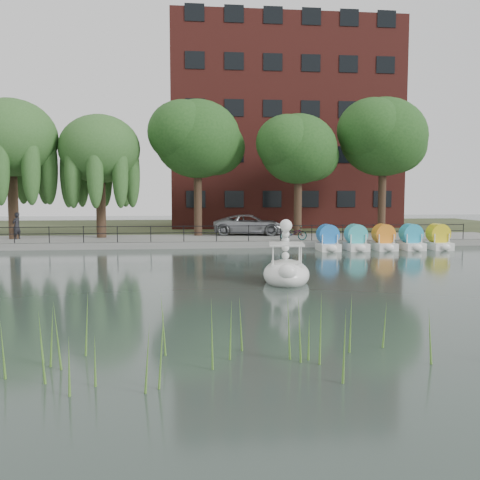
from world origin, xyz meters
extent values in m
plane|color=#3E4B45|center=(0.00, 0.00, 0.00)|extent=(120.00, 120.00, 0.00)
cube|color=gray|center=(0.00, 16.00, 0.20)|extent=(40.00, 6.00, 0.40)
cube|color=gray|center=(0.00, 13.05, 0.20)|extent=(40.00, 0.25, 0.40)
cube|color=#47512D|center=(0.00, 30.00, 0.18)|extent=(60.00, 22.00, 0.36)
cylinder|color=black|center=(0.00, 13.25, 1.35)|extent=(32.00, 0.04, 0.04)
cylinder|color=black|center=(0.00, 13.25, 0.95)|extent=(32.00, 0.04, 0.04)
cylinder|color=black|center=(0.00, 13.25, 0.90)|extent=(0.05, 0.05, 1.00)
cube|color=#4C1E16|center=(7.00, 30.00, 9.36)|extent=(20.00, 10.00, 18.00)
cylinder|color=#473323|center=(-13.00, 16.50, 2.50)|extent=(0.60, 0.60, 4.20)
ellipsoid|color=#3D6C31|center=(-13.00, 16.50, 6.91)|extent=(5.88, 5.88, 5.00)
cylinder|color=#473323|center=(-7.50, 17.00, 2.30)|extent=(0.60, 0.60, 3.80)
ellipsoid|color=#3D6C31|center=(-7.50, 17.00, 6.29)|extent=(5.32, 5.32, 4.52)
cylinder|color=#473323|center=(-1.00, 18.00, 2.65)|extent=(0.60, 0.60, 4.50)
ellipsoid|color=#2E5D23|center=(-1.00, 18.00, 7.10)|extent=(6.00, 6.00, 5.10)
cylinder|color=#473323|center=(6.00, 17.50, 2.42)|extent=(0.60, 0.60, 4.05)
ellipsoid|color=#2E5D23|center=(6.00, 17.50, 6.43)|extent=(5.40, 5.40, 4.59)
cylinder|color=#473323|center=(12.50, 18.50, 2.76)|extent=(0.60, 0.60, 4.72)
ellipsoid|color=#2E5D23|center=(12.50, 18.50, 7.44)|extent=(6.30, 6.30, 5.36)
imported|color=gray|center=(2.70, 18.18, 1.23)|extent=(3.59, 6.30, 1.66)
imported|color=gray|center=(4.89, 13.55, 0.90)|extent=(0.70, 1.75, 1.00)
imported|color=black|center=(-12.76, 16.28, 1.39)|extent=(0.72, 0.84, 1.98)
ellipsoid|color=white|center=(1.88, 0.27, 0.31)|extent=(2.17, 3.02, 0.62)
cube|color=white|center=(1.86, 0.17, 0.62)|extent=(1.31, 1.40, 0.31)
cube|color=white|center=(1.87, 0.22, 1.47)|extent=(1.49, 1.57, 0.06)
ellipsoid|color=white|center=(1.69, -0.90, 0.57)|extent=(0.72, 0.60, 0.58)
sphere|color=white|center=(2.03, 1.18, 2.11)|extent=(0.49, 0.49, 0.49)
cone|color=black|center=(2.08, 1.51, 2.08)|extent=(0.25, 0.30, 0.21)
cylinder|color=yellow|center=(2.06, 1.36, 2.09)|extent=(0.28, 0.14, 0.27)
cube|color=white|center=(6.43, 10.99, 0.22)|extent=(1.15, 1.70, 0.44)
cylinder|color=blue|center=(6.43, 11.09, 0.95)|extent=(0.90, 1.20, 0.90)
cube|color=white|center=(8.13, 10.99, 0.22)|extent=(1.15, 1.70, 0.44)
cylinder|color=#38B7BD|center=(8.13, 11.09, 0.95)|extent=(0.90, 1.20, 0.90)
cube|color=white|center=(9.83, 10.99, 0.22)|extent=(1.15, 1.70, 0.44)
cylinder|color=orange|center=(9.83, 11.09, 0.95)|extent=(0.90, 1.20, 0.90)
cube|color=white|center=(11.53, 10.99, 0.22)|extent=(1.15, 1.70, 0.44)
cylinder|color=#28A4CE|center=(11.53, 11.09, 0.95)|extent=(0.90, 1.20, 0.90)
cube|color=white|center=(13.23, 10.99, 0.22)|extent=(1.15, 1.70, 0.44)
cylinder|color=yellow|center=(13.23, 11.09, 0.95)|extent=(0.90, 1.20, 0.90)
camera|label=1|loc=(-1.95, -19.52, 3.40)|focal=40.00mm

